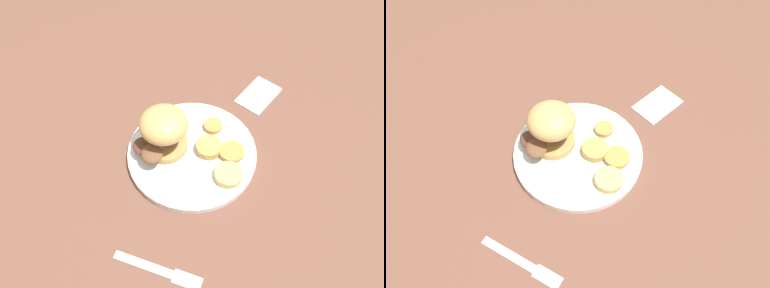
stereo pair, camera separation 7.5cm
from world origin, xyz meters
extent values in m
plane|color=brown|center=(0.00, 0.00, 0.00)|extent=(4.00, 4.00, 0.00)
cylinder|color=white|center=(0.00, 0.00, 0.01)|extent=(0.27, 0.27, 0.02)
torus|color=white|center=(0.00, 0.00, 0.01)|extent=(0.27, 0.27, 0.01)
cylinder|color=tan|center=(0.04, -0.04, 0.02)|extent=(0.09, 0.09, 0.01)
ellipsoid|color=#4C281E|center=(0.03, -0.06, 0.05)|extent=(0.05, 0.05, 0.01)
ellipsoid|color=#563323|center=(0.08, -0.05, 0.04)|extent=(0.05, 0.06, 0.01)
ellipsoid|color=brown|center=(0.08, -0.03, 0.05)|extent=(0.06, 0.06, 0.02)
ellipsoid|color=#563323|center=(0.03, -0.04, 0.05)|extent=(0.04, 0.05, 0.02)
ellipsoid|color=tan|center=(0.04, -0.04, 0.09)|extent=(0.10, 0.10, 0.06)
cylinder|color=#DBB766|center=(-0.02, 0.09, 0.02)|extent=(0.06, 0.06, 0.01)
cylinder|color=tan|center=(-0.03, 0.02, 0.02)|extent=(0.05, 0.05, 0.02)
cylinder|color=#BC8942|center=(-0.07, -0.02, 0.02)|extent=(0.04, 0.04, 0.01)
cylinder|color=#BC8942|center=(-0.06, 0.05, 0.02)|extent=(0.05, 0.05, 0.01)
cube|color=silver|center=(0.21, 0.13, 0.00)|extent=(0.07, 0.10, 0.00)
cube|color=silver|center=(0.16, 0.20, 0.00)|extent=(0.05, 0.06, 0.00)
cube|color=white|center=(-0.23, -0.04, 0.00)|extent=(0.12, 0.09, 0.01)
camera|label=1|loc=(0.27, 0.35, 0.66)|focal=35.00mm
camera|label=2|loc=(0.20, 0.39, 0.66)|focal=35.00mm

